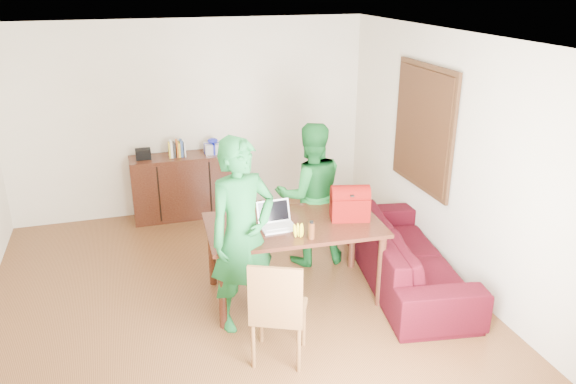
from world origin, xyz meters
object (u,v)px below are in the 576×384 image
object	(u,v)px
red_bag	(350,206)
sofa	(407,254)
chair	(279,329)
person_near	(242,235)
bottle	(311,230)
person_far	(310,194)
laptop	(278,224)
table	(294,233)

from	to	relation	value
red_bag	sofa	size ratio (longest dim) A/B	0.17
red_bag	chair	bearing A→B (deg)	-125.00
person_near	sofa	xyz separation A→B (m)	(1.91, 0.26, -0.62)
sofa	bottle	bearing A→B (deg)	112.51
person_far	laptop	size ratio (longest dim) A/B	4.79
red_bag	person_near	bearing A→B (deg)	-153.27
table	person_near	size ratio (longest dim) A/B	0.97
chair	red_bag	size ratio (longest dim) A/B	2.57
laptop	person_far	bearing A→B (deg)	49.18
bottle	chair	bearing A→B (deg)	-130.11
table	laptop	world-z (taller)	laptop
table	sofa	distance (m)	1.36
person_far	sofa	xyz separation A→B (m)	(0.88, -0.78, -0.52)
laptop	bottle	bearing A→B (deg)	-54.79
person_far	red_bag	xyz separation A→B (m)	(0.18, -0.75, 0.13)
laptop	red_bag	xyz separation A→B (m)	(0.78, 0.01, 0.10)
person_far	bottle	world-z (taller)	person_far
person_near	chair	bearing A→B (deg)	-93.94
table	red_bag	size ratio (longest dim) A/B	4.64
bottle	red_bag	xyz separation A→B (m)	(0.54, 0.33, 0.05)
person_far	red_bag	size ratio (longest dim) A/B	4.30
person_near	sofa	bearing A→B (deg)	-11.25
person_far	sofa	distance (m)	1.28
person_far	sofa	size ratio (longest dim) A/B	0.75
chair	bottle	xyz separation A→B (m)	(0.50, 0.60, 0.64)
table	person_far	distance (m)	0.81
person_far	chair	bearing A→B (deg)	66.49
person_near	red_bag	xyz separation A→B (m)	(1.21, 0.29, 0.03)
person_far	bottle	size ratio (longest dim) A/B	9.10
chair	person_far	bearing A→B (deg)	87.54
table	person_near	xyz separation A→B (m)	(-0.62, -0.35, 0.22)
table	bottle	size ratio (longest dim) A/B	9.82
chair	sofa	bearing A→B (deg)	52.07
table	chair	xyz separation A→B (m)	(-0.44, -0.99, -0.43)
person_near	person_far	size ratio (longest dim) A/B	1.12
chair	laptop	distance (m)	1.12
chair	sofa	world-z (taller)	chair
table	bottle	bearing A→B (deg)	-78.62
bottle	sofa	size ratio (longest dim) A/B	0.08
chair	table	bearing A→B (deg)	90.55
chair	person_far	world-z (taller)	person_far
chair	sofa	size ratio (longest dim) A/B	0.45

